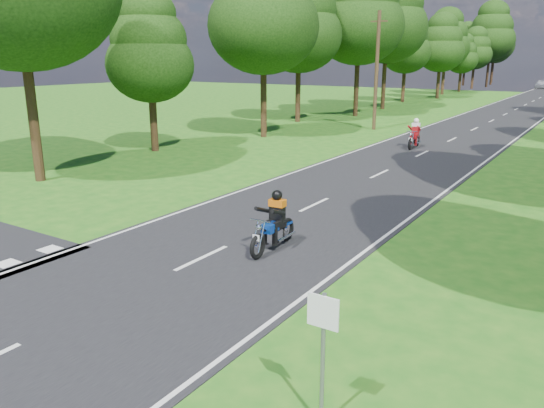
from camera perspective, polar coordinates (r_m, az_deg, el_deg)
The scene contains 8 objects.
ground at distance 12.31m, azimuth -13.62°, elevation -8.58°, with size 160.00×160.00×0.00m, color #1D6015.
main_road at distance 58.43m, azimuth 24.79°, elevation 9.24°, with size 7.00×140.00×0.02m, color black.
road_markings at distance 56.61m, azimuth 24.36°, elevation 9.15°, with size 7.40×140.00×0.01m.
telegraph_pole at distance 38.41m, azimuth 11.19°, elevation 13.91°, with size 1.20×0.26×8.00m.
road_sign at distance 7.23m, azimuth 5.49°, elevation -14.31°, with size 0.45×0.07×2.00m.
rider_near_blue at distance 13.85m, azimuth 0.11°, elevation -1.82°, with size 0.63×1.90×1.58m, color #0D3698, non-canonical shape.
rider_far_red at distance 30.96m, azimuth 15.09°, elevation 7.36°, with size 0.66×1.98×1.65m, color #B00D15, non-canonical shape.
distant_car at distance 99.78m, azimuth 27.01°, elevation 11.42°, with size 1.67×4.14×1.41m, color silver.
Camera 1 is at (8.32, -7.63, 4.93)m, focal length 35.00 mm.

